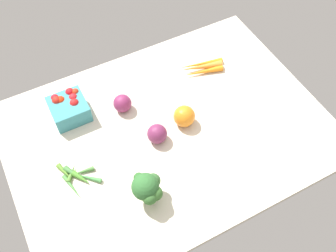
% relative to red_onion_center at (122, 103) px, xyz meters
% --- Properties ---
extents(tablecloth, '(1.04, 0.76, 0.02)m').
position_rel_red_onion_center_xyz_m(tablecloth, '(-0.10, 0.15, -0.04)').
color(tablecloth, beige).
rests_on(tablecloth, ground).
extents(red_onion_center, '(0.06, 0.06, 0.06)m').
position_rel_red_onion_center_xyz_m(red_onion_center, '(0.00, 0.00, 0.00)').
color(red_onion_center, '#812954').
rests_on(red_onion_center, tablecloth).
extents(okra_pile, '(0.11, 0.14, 0.02)m').
position_rel_red_onion_center_xyz_m(okra_pile, '(0.23, 0.18, -0.02)').
color(okra_pile, '#4C8F2E').
rests_on(okra_pile, tablecloth).
extents(carrot_bunch, '(0.17, 0.10, 0.03)m').
position_rel_red_onion_center_xyz_m(carrot_bunch, '(-0.33, -0.03, -0.02)').
color(carrot_bunch, orange).
rests_on(carrot_bunch, tablecloth).
extents(heirloom_tomato_orange, '(0.07, 0.07, 0.07)m').
position_rel_red_onion_center_xyz_m(heirloom_tomato_orange, '(-0.16, 0.15, 0.00)').
color(heirloom_tomato_orange, orange).
rests_on(heirloom_tomato_orange, tablecloth).
extents(berry_basket, '(0.12, 0.12, 0.08)m').
position_rel_red_onion_center_xyz_m(berry_basket, '(0.17, -0.06, 0.01)').
color(berry_basket, teal).
rests_on(berry_basket, tablecloth).
extents(red_onion_near_basket, '(0.06, 0.06, 0.06)m').
position_rel_red_onion_center_xyz_m(red_onion_near_basket, '(-0.05, 0.17, 0.00)').
color(red_onion_near_basket, '#752951').
rests_on(red_onion_near_basket, tablecloth).
extents(broccoli_head, '(0.09, 0.10, 0.11)m').
position_rel_red_onion_center_xyz_m(broccoli_head, '(0.07, 0.34, 0.04)').
color(broccoli_head, '#A4C28C').
rests_on(broccoli_head, tablecloth).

